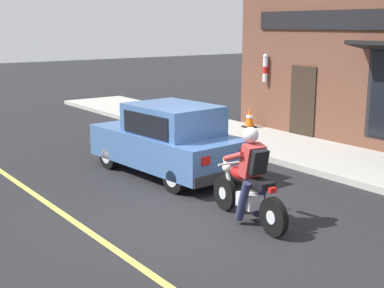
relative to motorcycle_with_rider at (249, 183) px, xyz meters
name	(u,v)px	position (x,y,z in m)	size (l,w,h in m)	color
ground_plane	(197,217)	(-0.53, 0.71, -0.68)	(80.00, 80.00, 0.00)	black
sidewalk_curb	(276,145)	(4.39, 3.71, -0.61)	(2.60, 22.00, 0.14)	#ADAAA3
lane_stripe	(32,193)	(-2.33, 3.71, -0.67)	(0.12, 19.80, 0.01)	#D1C64C
motorcycle_with_rider	(249,183)	(0.00, 0.00, 0.00)	(0.63, 2.02, 1.62)	black
car_hatchback	(168,140)	(0.56, 3.22, 0.09)	(1.90, 3.89, 1.57)	black
traffic_cone	(250,118)	(5.27, 5.73, -0.25)	(0.36, 0.36, 0.60)	black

